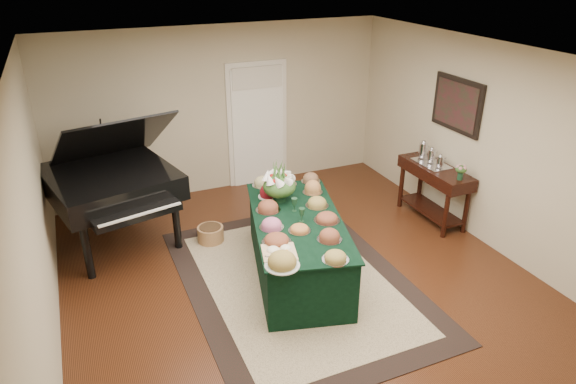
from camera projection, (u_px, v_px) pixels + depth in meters
name	position (u px, v px, depth m)	size (l,w,h in m)	color
ground	(298.00, 277.00, 6.40)	(6.00, 6.00, 0.00)	black
area_rug	(296.00, 282.00, 6.31)	(2.58, 3.61, 0.01)	black
kitchen_doorway	(258.00, 126.00, 8.65)	(1.05, 0.07, 2.10)	white
buffet_table	(297.00, 246.00, 6.31)	(1.56, 2.39, 0.79)	black
food_platters	(294.00, 213.00, 6.17)	(1.50, 2.33, 0.14)	silver
cutting_board	(279.00, 250.00, 5.43)	(0.44, 0.44, 0.10)	tan
green_goblets	(298.00, 210.00, 6.15)	(0.11, 0.36, 0.18)	#163721
floral_centerpiece	(279.00, 182.00, 6.47)	(0.44, 0.44, 0.44)	#163721
grand_piano	(111.00, 181.00, 6.79)	(1.87, 2.09, 1.85)	black
wicker_basket	(211.00, 234.00, 7.15)	(0.36, 0.36, 0.23)	olive
mahogany_sideboard	(435.00, 179.00, 7.54)	(0.45, 1.26, 0.85)	black
tea_service	(431.00, 156.00, 7.54)	(0.34, 0.58, 0.30)	silver
pink_bouquet	(461.00, 170.00, 6.98)	(0.17, 0.17, 0.22)	#163721
wall_painting	(457.00, 105.00, 7.16)	(0.05, 0.95, 0.75)	black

